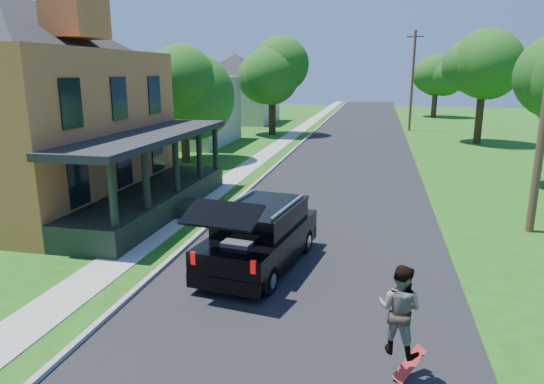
# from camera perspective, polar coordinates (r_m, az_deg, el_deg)

# --- Properties ---
(ground) EXTENTS (140.00, 140.00, 0.00)m
(ground) POSITION_cam_1_polar(r_m,az_deg,el_deg) (12.36, 3.34, -11.92)
(ground) COLOR #204F0F
(ground) RESTS_ON ground
(street) EXTENTS (8.00, 120.00, 0.02)m
(street) POSITION_cam_1_polar(r_m,az_deg,el_deg) (31.50, 9.14, 3.96)
(street) COLOR black
(street) RESTS_ON ground
(curb) EXTENTS (0.15, 120.00, 0.12)m
(curb) POSITION_cam_1_polar(r_m,az_deg,el_deg) (31.98, 1.87, 4.28)
(curb) COLOR gray
(curb) RESTS_ON ground
(sidewalk) EXTENTS (1.30, 120.00, 0.03)m
(sidewalk) POSITION_cam_1_polar(r_m,az_deg,el_deg) (32.29, -0.85, 4.38)
(sidewalk) COLOR #9A9B93
(sidewalk) RESTS_ON ground
(front_walk) EXTENTS (6.50, 1.20, 0.03)m
(front_walk) POSITION_cam_1_polar(r_m,az_deg,el_deg) (21.05, -20.27, -1.74)
(front_walk) COLOR #9A9B93
(front_walk) RESTS_ON ground
(main_house) EXTENTS (15.56, 15.56, 10.10)m
(main_house) POSITION_cam_1_polar(r_m,az_deg,el_deg) (22.33, -28.67, 11.12)
(main_house) COLOR #C36E39
(main_house) RESTS_ON ground
(neighbor_house_mid) EXTENTS (12.78, 12.78, 8.30)m
(neighbor_house_mid) POSITION_cam_1_polar(r_m,az_deg,el_deg) (38.16, -11.33, 11.93)
(neighbor_house_mid) COLOR #B5B1A0
(neighbor_house_mid) RESTS_ON ground
(neighbor_house_far) EXTENTS (12.78, 12.78, 8.30)m
(neighbor_house_far) POSITION_cam_1_polar(r_m,az_deg,el_deg) (53.22, -4.31, 12.67)
(neighbor_house_far) COLOR #B5B1A0
(neighbor_house_far) RESTS_ON ground
(black_suv) EXTENTS (2.64, 5.35, 2.39)m
(black_suv) POSITION_cam_1_polar(r_m,az_deg,el_deg) (13.62, -1.44, -5.22)
(black_suv) COLOR black
(black_suv) RESTS_ON ground
(skateboarder) EXTENTS (0.97, 0.88, 1.64)m
(skateboarder) POSITION_cam_1_polar(r_m,az_deg,el_deg) (8.96, 14.79, -13.20)
(skateboarder) COLOR black
(skateboarder) RESTS_ON ground
(skateboard) EXTENTS (0.63, 0.60, 0.55)m
(skateboard) POSITION_cam_1_polar(r_m,az_deg,el_deg) (9.62, 15.85, -19.00)
(skateboard) COLOR #AD110E
(skateboard) RESTS_ON ground
(tree_left_mid) EXTENTS (5.23, 5.19, 7.33)m
(tree_left_mid) POSITION_cam_1_polar(r_m,az_deg,el_deg) (29.67, -10.49, 12.29)
(tree_left_mid) COLOR black
(tree_left_mid) RESTS_ON ground
(tree_left_far) EXTENTS (6.68, 6.84, 8.63)m
(tree_left_far) POSITION_cam_1_polar(r_m,az_deg,el_deg) (42.58, -0.00, 14.28)
(tree_left_far) COLOR black
(tree_left_far) RESTS_ON ground
(tree_right_mid) EXTENTS (6.27, 6.36, 8.89)m
(tree_right_mid) POSITION_cam_1_polar(r_m,az_deg,el_deg) (40.51, 23.68, 13.61)
(tree_right_mid) COLOR black
(tree_right_mid) RESTS_ON ground
(tree_right_far) EXTENTS (6.52, 6.69, 8.59)m
(tree_right_far) POSITION_cam_1_polar(r_m,az_deg,el_deg) (62.23, 18.81, 13.50)
(tree_right_far) COLOR black
(tree_right_far) RESTS_ON ground
(utility_pole_far) EXTENTS (1.49, 0.44, 8.99)m
(utility_pole_far) POSITION_cam_1_polar(r_m,az_deg,el_deg) (47.30, 16.18, 12.54)
(utility_pole_far) COLOR #473020
(utility_pole_far) RESTS_ON ground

